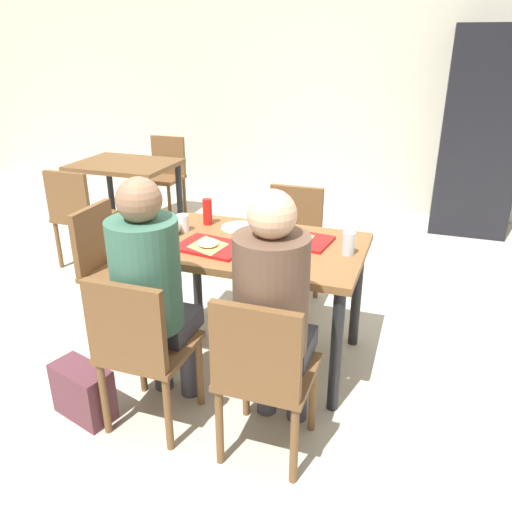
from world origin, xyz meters
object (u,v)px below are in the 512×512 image
paper_plate_center (240,227)px  plastic_cup_b (240,259)px  tray_red_far (298,240)px  plastic_cup_d (289,223)px  background_table (126,176)px  chair_near_right (263,370)px  background_chair_far (165,171)px  handbag (83,392)px  pizza_slice_b (297,236)px  chair_left_end (109,261)px  chair_near_left (140,345)px  paper_plate_near_edge (275,262)px  person_in_red (151,284)px  main_table (256,260)px  pizza_slice_a (208,244)px  condiment_bottle (207,212)px  soda_can (348,243)px  foil_bundle (172,226)px  plastic_cup_c (183,223)px  person_in_brown_jacket (273,304)px  plastic_cup_a (269,217)px  background_chair_near (78,212)px  chair_far_side (292,238)px  drink_fridge (480,133)px  tray_red_near (212,247)px

paper_plate_center → plastic_cup_b: (0.21, -0.54, 0.05)m
tray_red_far → plastic_cup_d: 0.17m
plastic_cup_b → background_table: plastic_cup_b is taller
chair_near_right → plastic_cup_d: (-0.18, 1.02, 0.30)m
background_chair_far → plastic_cup_b: bearing=-54.6°
handbag → pizza_slice_b: bearing=47.3°
chair_left_end → tray_red_far: bearing=5.6°
chair_near_left → background_chair_far: bearing=116.5°
background_chair_far → paper_plate_near_edge: bearing=-51.2°
person_in_red → tray_red_far: (0.50, 0.75, 0.01)m
main_table → chair_left_end: size_ratio=1.43×
paper_plate_center → pizza_slice_a: size_ratio=0.83×
paper_plate_near_edge → pizza_slice_a: bearing=170.3°
handbag → condiment_bottle: bearing=75.4°
pizza_slice_b → plastic_cup_d: plastic_cup_d is taller
soda_can → foil_bundle: size_ratio=1.22×
main_table → plastic_cup_c: 0.50m
background_chair_far → main_table: bearing=-51.3°
main_table → person_in_red: 0.70m
chair_left_end → background_chair_far: (-0.82, 2.25, 0.00)m
person_in_brown_jacket → plastic_cup_a: (-0.33, 0.96, 0.05)m
plastic_cup_a → background_chair_near: (-1.77, 0.45, -0.30)m
tray_red_far → chair_far_side: bearing=107.6°
person_in_brown_jacket → plastic_cup_d: person_in_brown_jacket is taller
condiment_bottle → background_chair_far: condiment_bottle is taller
pizza_slice_a → pizza_slice_b: bearing=32.8°
background_chair_near → chair_near_right: bearing=-36.5°
plastic_cup_a → pizza_slice_a: bearing=-112.6°
chair_left_end → soda_can: soda_can is taller
plastic_cup_a → plastic_cup_d: bearing=-27.6°
plastic_cup_b → pizza_slice_a: bearing=144.0°
chair_far_side → soda_can: size_ratio=6.81×
chair_far_side → chair_left_end: size_ratio=1.00×
foil_bundle → plastic_cup_b: bearing=-30.1°
chair_near_right → plastic_cup_d: bearing=99.9°
tray_red_far → foil_bundle: bearing=-169.2°
main_table → background_table: 2.35m
paper_plate_center → plastic_cup_b: plastic_cup_b is taller
plastic_cup_d → background_table: plastic_cup_d is taller
background_table → chair_near_left: bearing=-56.6°
chair_near_right → plastic_cup_b: chair_near_right is taller
chair_near_right → chair_left_end: same height
drink_fridge → paper_plate_center: bearing=-118.6°
soda_can → drink_fridge: 2.93m
chair_near_left → plastic_cup_d: (0.42, 1.02, 0.30)m
main_table → drink_fridge: bearing=66.1°
tray_red_far → paper_plate_near_edge: (-0.03, -0.33, -0.00)m
chair_near_left → foil_bundle: chair_near_left is taller
chair_near_left → person_in_red: 0.28m
handbag → tray_red_near: bearing=56.0°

